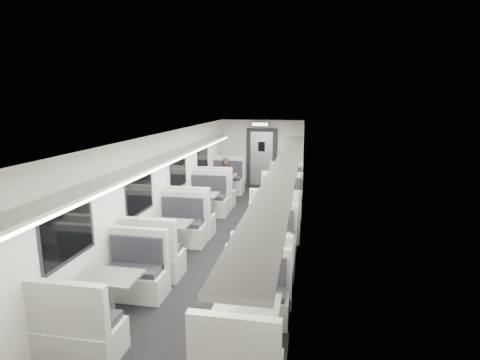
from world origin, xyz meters
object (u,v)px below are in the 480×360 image
at_px(booth_left_a, 221,187).
at_px(booth_left_b, 200,208).
at_px(passenger, 226,181).
at_px(vestibule_door, 262,158).
at_px(booth_right_d, 248,325).
at_px(booth_left_d, 111,298).
at_px(booth_left_c, 169,240).
at_px(exit_sign, 260,124).
at_px(booth_right_a, 284,193).
at_px(booth_right_b, 279,212).
at_px(booth_right_c, 268,253).

relative_size(booth_left_a, booth_left_b, 1.02).
distance_m(booth_left_a, passenger, 0.56).
bearing_deg(booth_left_b, vestibule_door, 77.82).
relative_size(booth_right_d, passenger, 1.37).
bearing_deg(booth_left_d, booth_right_d, -7.81).
distance_m(booth_left_c, booth_left_d, 2.24).
bearing_deg(booth_left_b, booth_left_d, -90.00).
height_order(booth_left_d, exit_sign, exit_sign).
relative_size(booth_left_b, exit_sign, 3.63).
bearing_deg(vestibule_door, booth_right_d, -83.86).
bearing_deg(booth_right_d, vestibule_door, 96.14).
relative_size(booth_right_a, booth_right_b, 0.95).
height_order(booth_left_d, booth_right_c, booth_left_d).
xyz_separation_m(booth_right_d, vestibule_door, (-1.00, 9.30, 0.69)).
height_order(booth_right_c, vestibule_door, vestibule_door).
bearing_deg(passenger, booth_right_a, -3.18).
bearing_deg(booth_right_d, booth_right_b, 90.00).
bearing_deg(booth_left_c, booth_left_b, 90.00).
xyz_separation_m(booth_left_b, booth_right_a, (2.00, 2.09, -0.02)).
relative_size(booth_right_c, passenger, 1.41).
distance_m(booth_left_b, booth_right_d, 5.08).
height_order(booth_left_c, vestibule_door, vestibule_door).
height_order(booth_right_c, booth_right_d, booth_right_c).
height_order(booth_right_b, vestibule_door, vestibule_door).
height_order(booth_left_b, booth_right_c, booth_left_b).
bearing_deg(booth_right_a, booth_left_d, -107.13).
distance_m(booth_right_b, booth_right_c, 2.48).
xyz_separation_m(booth_left_c, exit_sign, (1.00, 6.30, 1.90)).
distance_m(booth_right_a, booth_right_c, 4.49).
relative_size(booth_right_a, exit_sign, 3.46).
bearing_deg(booth_left_b, booth_right_a, 46.26).
xyz_separation_m(booth_left_a, booth_left_b, (0.00, -2.45, -0.01)).
height_order(booth_left_d, booth_right_b, booth_right_b).
height_order(booth_right_a, booth_right_c, booth_right_a).
distance_m(booth_left_c, passenger, 4.21).
bearing_deg(booth_right_c, booth_right_b, 90.00).
xyz_separation_m(booth_left_d, booth_right_a, (2.00, 6.49, 0.02)).
relative_size(booth_left_b, booth_right_a, 1.05).
xyz_separation_m(booth_right_a, vestibule_door, (-1.00, 2.54, 0.66)).
relative_size(booth_left_c, booth_right_b, 0.94).
distance_m(booth_left_d, booth_right_d, 2.02).
xyz_separation_m(booth_left_a, booth_right_c, (2.00, -4.85, -0.06)).
height_order(booth_left_a, booth_right_d, booth_left_a).
bearing_deg(passenger, booth_left_d, -97.21).
height_order(booth_left_a, booth_left_d, booth_left_a).
bearing_deg(booth_left_a, booth_left_b, -90.00).
xyz_separation_m(booth_left_b, booth_right_b, (2.00, 0.07, 0.00)).
xyz_separation_m(booth_left_c, booth_right_c, (2.00, -0.24, -0.03)).
distance_m(booth_right_a, exit_sign, 2.97).
height_order(booth_right_d, vestibule_door, vestibule_door).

